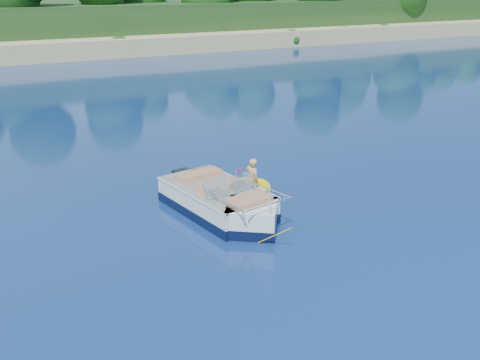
{
  "coord_description": "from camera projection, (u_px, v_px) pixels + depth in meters",
  "views": [
    {
      "loc": [
        -5.94,
        -10.18,
        6.08
      ],
      "look_at": [
        0.53,
        2.17,
        0.85
      ],
      "focal_mm": 40.0,
      "sensor_mm": 36.0,
      "label": 1
    }
  ],
  "objects": [
    {
      "name": "ground",
      "position": [
        262.0,
        243.0,
        13.16
      ],
      "size": [
        160.0,
        160.0,
        0.0
      ],
      "primitive_type": "plane",
      "color": "#091540",
      "rests_on": "ground"
    },
    {
      "name": "shoreline",
      "position": [
        4.0,
        24.0,
        65.71
      ],
      "size": [
        170.0,
        59.0,
        6.0
      ],
      "color": "tan",
      "rests_on": "ground"
    },
    {
      "name": "motorboat",
      "position": [
        223.0,
        204.0,
        14.62
      ],
      "size": [
        2.35,
        5.02,
        1.68
      ],
      "rotation": [
        0.0,
        0.0,
        0.17
      ],
      "color": "silver",
      "rests_on": "ground"
    },
    {
      "name": "tow_tube",
      "position": [
        250.0,
        188.0,
        16.45
      ],
      "size": [
        1.5,
        1.5,
        0.34
      ],
      "rotation": [
        0.0,
        0.0,
        0.19
      ],
      "color": "#F0D100",
      "rests_on": "ground"
    },
    {
      "name": "boy",
      "position": [
        251.0,
        190.0,
        16.51
      ],
      "size": [
        0.55,
        0.79,
        1.43
      ],
      "primitive_type": "imported",
      "rotation": [
        0.0,
        -0.17,
        1.92
      ],
      "color": "tan",
      "rests_on": "ground"
    }
  ]
}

